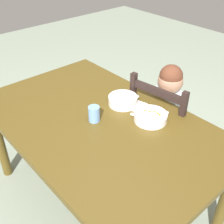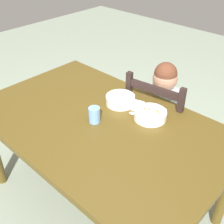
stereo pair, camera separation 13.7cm
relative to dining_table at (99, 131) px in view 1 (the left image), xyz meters
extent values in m
plane|color=gray|center=(0.00, 0.00, -0.63)|extent=(8.00, 8.00, 0.00)
cube|color=#534017|center=(0.00, 0.00, 0.07)|extent=(1.55, 0.97, 0.04)
cylinder|color=#534017|center=(-0.70, 0.41, -0.29)|extent=(0.07, 0.07, 0.68)
cube|color=black|center=(0.08, 0.58, -0.22)|extent=(0.47, 0.47, 0.02)
cube|color=black|center=(0.25, 0.80, -0.43)|extent=(0.04, 0.04, 0.41)
cube|color=black|center=(-0.13, 0.74, -0.43)|extent=(0.04, 0.04, 0.41)
cube|color=black|center=(0.30, 0.42, -0.43)|extent=(0.04, 0.04, 0.41)
cube|color=black|center=(-0.08, 0.37, -0.43)|extent=(0.04, 0.04, 0.41)
cube|color=black|center=(0.30, 0.42, 0.02)|extent=(0.04, 0.04, 0.46)
cube|color=black|center=(-0.08, 0.37, 0.02)|extent=(0.04, 0.04, 0.46)
cube|color=black|center=(0.11, 0.39, 0.18)|extent=(0.36, 0.07, 0.05)
cube|color=black|center=(0.11, 0.39, 0.04)|extent=(0.36, 0.07, 0.05)
cube|color=silver|center=(0.08, 0.55, -0.05)|extent=(0.22, 0.14, 0.32)
sphere|color=#AB7A5F|center=(0.08, 0.55, 0.19)|extent=(0.17, 0.17, 0.17)
sphere|color=brown|center=(0.08, 0.55, 0.23)|extent=(0.16, 0.16, 0.16)
cylinder|color=#3F4C72|center=(0.03, 0.43, -0.42)|extent=(0.07, 0.07, 0.43)
cylinder|color=#3F4C72|center=(0.14, 0.43, -0.42)|extent=(0.07, 0.07, 0.43)
cylinder|color=silver|center=(-0.05, 0.45, 0.03)|extent=(0.06, 0.24, 0.13)
cylinder|color=silver|center=(0.21, 0.45, 0.03)|extent=(0.06, 0.24, 0.13)
cylinder|color=white|center=(-0.04, 0.23, 0.11)|extent=(0.19, 0.19, 0.06)
cylinder|color=white|center=(-0.04, 0.23, 0.09)|extent=(0.09, 0.09, 0.01)
cylinder|color=green|center=(-0.04, 0.23, 0.12)|extent=(0.16, 0.16, 0.03)
sphere|color=green|center=(-0.06, 0.24, 0.14)|extent=(0.01, 0.01, 0.01)
sphere|color=#52AD37|center=(-0.02, 0.28, 0.14)|extent=(0.01, 0.01, 0.01)
sphere|color=green|center=(-0.04, 0.23, 0.14)|extent=(0.01, 0.01, 0.01)
sphere|color=#54A12A|center=(-0.07, 0.20, 0.14)|extent=(0.01, 0.01, 0.01)
sphere|color=#519E22|center=(-0.05, 0.22, 0.14)|extent=(0.01, 0.01, 0.01)
sphere|color=green|center=(-0.03, 0.23, 0.14)|extent=(0.01, 0.01, 0.01)
cylinder|color=white|center=(0.21, 0.23, 0.11)|extent=(0.20, 0.20, 0.05)
cylinder|color=white|center=(0.21, 0.23, 0.09)|extent=(0.09, 0.09, 0.01)
cylinder|color=orange|center=(0.21, 0.23, 0.12)|extent=(0.16, 0.16, 0.03)
cube|color=orange|center=(0.25, 0.26, 0.13)|extent=(0.02, 0.02, 0.01)
cube|color=orange|center=(0.16, 0.23, 0.13)|extent=(0.02, 0.02, 0.01)
cube|color=orange|center=(0.20, 0.27, 0.13)|extent=(0.02, 0.02, 0.01)
cube|color=orange|center=(0.19, 0.24, 0.13)|extent=(0.02, 0.02, 0.01)
cube|color=orange|center=(0.23, 0.27, 0.13)|extent=(0.02, 0.02, 0.01)
cube|color=silver|center=(0.16, 0.22, 0.09)|extent=(0.09, 0.05, 0.00)
ellipsoid|color=silver|center=(0.10, 0.20, 0.09)|extent=(0.05, 0.04, 0.01)
cylinder|color=#72A2DE|center=(-0.02, -0.02, 0.13)|extent=(0.07, 0.07, 0.10)
cube|color=white|center=(0.02, 0.28, 0.09)|extent=(0.17, 0.16, 0.00)
camera|label=1|loc=(1.10, -0.86, 1.09)|focal=45.77mm
camera|label=2|loc=(1.00, -0.96, 1.09)|focal=45.77mm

